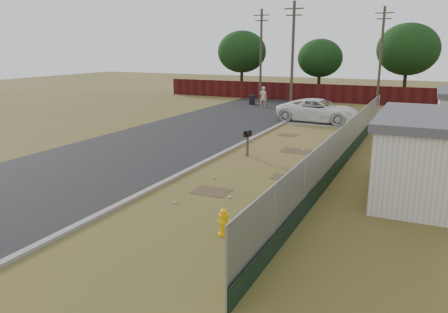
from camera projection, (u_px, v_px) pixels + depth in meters
The scene contains 12 objects.
ground at pixel (273, 164), 21.02m from camera, with size 120.00×120.00×0.00m, color brown.
street at pixel (220, 126), 30.87m from camera, with size 15.10×60.00×0.12m.
chainlink_fence at pixel (344, 149), 20.43m from camera, with size 0.10×27.06×2.02m.
privacy_fence at pixel (297, 92), 45.20m from camera, with size 30.00×0.12×1.80m, color #41100E.
utility_poles at pixel (311, 55), 39.50m from camera, with size 12.60×8.24×9.00m.
horizon_trees at pixel (367, 56), 40.19m from camera, with size 33.32×31.94×7.78m.
fire_hydrant at pixel (224, 222), 12.95m from camera, with size 0.44×0.44×0.88m.
mailbox at pixel (248, 136), 22.17m from camera, with size 0.26×0.59×1.35m.
pickup_truck at pixel (319, 111), 32.38m from camera, with size 2.84×6.16×1.71m, color white.
pedestrian at pixel (263, 97), 40.04m from camera, with size 0.71×0.47×1.94m, color beige.
trash_bin at pixel (252, 100), 42.19m from camera, with size 0.81×0.79×0.93m.
scattered_litter at pixel (254, 175), 19.01m from camera, with size 3.17×10.14×0.07m.
Camera 1 is at (6.52, -19.36, 5.48)m, focal length 35.00 mm.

